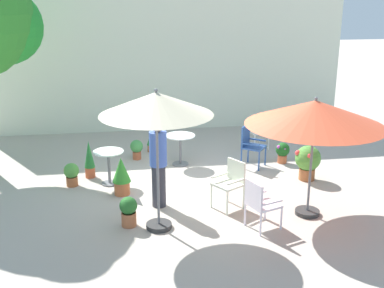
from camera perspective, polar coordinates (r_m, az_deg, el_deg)
name	(u,v)px	position (r m, az deg, el deg)	size (l,w,h in m)	color
ground_plane	(190,188)	(9.96, -0.20, -5.20)	(60.00, 60.00, 0.00)	#B4A79A
villa_facade	(165,60)	(13.91, -3.21, 9.89)	(10.36, 0.30, 4.01)	silver
patio_umbrella_0	(315,113)	(8.45, 14.37, 3.53)	(2.39, 2.39, 2.17)	#2D2D2D
patio_umbrella_1	(156,105)	(7.63, -4.26, 4.58)	(1.83, 1.83, 2.42)	#2D2D2D
cafe_table_0	(109,161)	(10.12, -9.84, -2.05)	(0.63, 0.63, 0.73)	white
cafe_table_1	(180,144)	(11.11, -1.40, -0.03)	(0.69, 0.69, 0.72)	silver
patio_chair_0	(250,143)	(11.08, 6.94, 0.11)	(0.65, 0.65, 0.96)	#2B4E92
patio_chair_1	(259,130)	(12.33, 7.98, 1.64)	(0.54, 0.57, 0.86)	white
patio_chair_2	(260,202)	(8.19, 8.04, -6.77)	(0.60, 0.61, 0.87)	white
patio_chair_3	(231,180)	(8.92, 4.64, -4.32)	(0.63, 0.63, 0.90)	silver
potted_plant_0	(71,173)	(10.27, -14.10, -3.40)	(0.31, 0.31, 0.49)	#B35E34
potted_plant_1	(89,159)	(10.60, -12.07, -1.75)	(0.23, 0.23, 0.82)	#B75232
potted_plant_2	(129,211)	(8.37, -7.53, -7.83)	(0.31, 0.31, 0.53)	#AF623C
potted_plant_3	(308,160)	(10.52, 13.56, -1.91)	(0.56, 0.54, 0.76)	#A05B34
potted_plant_4	(283,151)	(11.48, 10.68, -0.85)	(0.33, 0.33, 0.49)	#C1633D
potted_plant_5	(121,175)	(9.60, -8.36, -3.64)	(0.37, 0.37, 0.77)	#CF6B3D
potted_plant_6	(152,141)	(12.13, -4.79, 0.39)	(0.25, 0.25, 0.55)	#C37142
potted_plant_7	(137,148)	(11.62, -6.57, -0.50)	(0.31, 0.32, 0.48)	#B25A38
standing_person	(158,163)	(8.85, -4.01, -2.23)	(0.32, 0.32, 1.67)	#33333D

